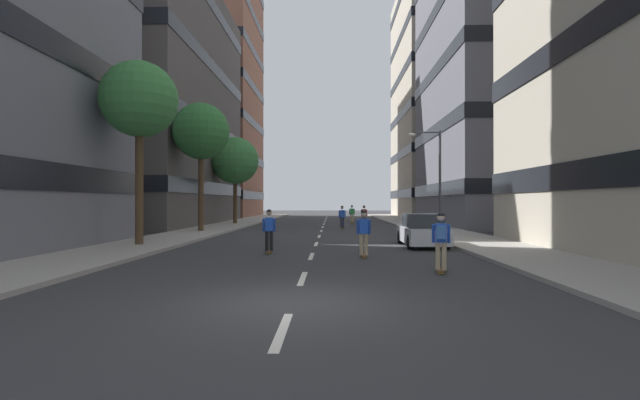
{
  "coord_description": "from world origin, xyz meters",
  "views": [
    {
      "loc": [
        0.82,
        -9.3,
        2.08
      ],
      "look_at": [
        0.0,
        19.78,
        2.19
      ],
      "focal_mm": 25.5,
      "sensor_mm": 36.0,
      "label": 1
    }
  ],
  "objects_px": {
    "parked_car_near": "(422,231)",
    "street_tree_near": "(139,101)",
    "streetlamp_right": "(434,170)",
    "skater_4": "(364,231)",
    "skater_5": "(342,216)",
    "street_tree_far": "(201,132)",
    "skater_3": "(352,213)",
    "skater_1": "(441,238)",
    "skater_2": "(364,214)",
    "street_tree_mid": "(235,161)",
    "skater_0": "(269,229)"
  },
  "relations": [
    {
      "from": "street_tree_far",
      "to": "street_tree_mid",
      "type": "bearing_deg",
      "value": 90.0
    },
    {
      "from": "skater_0",
      "to": "skater_2",
      "type": "xyz_separation_m",
      "value": [
        5.27,
        20.73,
        0.0
      ]
    },
    {
      "from": "street_tree_near",
      "to": "skater_4",
      "type": "distance_m",
      "value": 12.1
    },
    {
      "from": "skater_1",
      "to": "skater_2",
      "type": "xyz_separation_m",
      "value": [
        -0.48,
        25.67,
        -0.03
      ]
    },
    {
      "from": "skater_2",
      "to": "skater_1",
      "type": "bearing_deg",
      "value": -88.93
    },
    {
      "from": "parked_car_near",
      "to": "streetlamp_right",
      "type": "distance_m",
      "value": 8.91
    },
    {
      "from": "street_tree_far",
      "to": "streetlamp_right",
      "type": "height_order",
      "value": "street_tree_far"
    },
    {
      "from": "street_tree_far",
      "to": "skater_3",
      "type": "bearing_deg",
      "value": 49.51
    },
    {
      "from": "street_tree_far",
      "to": "skater_0",
      "type": "xyz_separation_m",
      "value": [
        6.3,
        -12.0,
        -5.8
      ]
    },
    {
      "from": "street_tree_mid",
      "to": "skater_4",
      "type": "xyz_separation_m",
      "value": [
        10.03,
        -24.04,
        -4.83
      ]
    },
    {
      "from": "skater_0",
      "to": "skater_1",
      "type": "height_order",
      "value": "same"
    },
    {
      "from": "street_tree_near",
      "to": "street_tree_far",
      "type": "height_order",
      "value": "street_tree_far"
    },
    {
      "from": "streetlamp_right",
      "to": "skater_3",
      "type": "bearing_deg",
      "value": 109.08
    },
    {
      "from": "skater_0",
      "to": "parked_car_near",
      "type": "bearing_deg",
      "value": 24.32
    },
    {
      "from": "street_tree_far",
      "to": "skater_2",
      "type": "height_order",
      "value": "street_tree_far"
    },
    {
      "from": "skater_5",
      "to": "parked_car_near",
      "type": "bearing_deg",
      "value": -75.69
    },
    {
      "from": "street_tree_near",
      "to": "skater_2",
      "type": "relative_size",
      "value": 4.72
    },
    {
      "from": "streetlamp_right",
      "to": "skater_5",
      "type": "relative_size",
      "value": 3.65
    },
    {
      "from": "street_tree_far",
      "to": "skater_1",
      "type": "distance_m",
      "value": 21.57
    },
    {
      "from": "skater_2",
      "to": "skater_4",
      "type": "distance_m",
      "value": 22.13
    },
    {
      "from": "street_tree_near",
      "to": "skater_4",
      "type": "bearing_deg",
      "value": -19.7
    },
    {
      "from": "parked_car_near",
      "to": "streetlamp_right",
      "type": "bearing_deg",
      "value": 73.64
    },
    {
      "from": "street_tree_far",
      "to": "skater_1",
      "type": "relative_size",
      "value": 4.83
    },
    {
      "from": "street_tree_mid",
      "to": "skater_0",
      "type": "distance_m",
      "value": 24.04
    },
    {
      "from": "skater_1",
      "to": "skater_5",
      "type": "bearing_deg",
      "value": 96.47
    },
    {
      "from": "parked_car_near",
      "to": "skater_2",
      "type": "distance_m",
      "value": 17.74
    },
    {
      "from": "street_tree_near",
      "to": "streetlamp_right",
      "type": "xyz_separation_m",
      "value": [
        15.38,
        8.7,
        -2.59
      ]
    },
    {
      "from": "parked_car_near",
      "to": "skater_4",
      "type": "height_order",
      "value": "skater_4"
    },
    {
      "from": "skater_2",
      "to": "skater_3",
      "type": "height_order",
      "value": "same"
    },
    {
      "from": "parked_car_near",
      "to": "street_tree_near",
      "type": "relative_size",
      "value": 0.52
    },
    {
      "from": "skater_3",
      "to": "skater_5",
      "type": "bearing_deg",
      "value": -97.86
    },
    {
      "from": "street_tree_far",
      "to": "skater_2",
      "type": "bearing_deg",
      "value": 37.06
    },
    {
      "from": "street_tree_mid",
      "to": "skater_2",
      "type": "height_order",
      "value": "street_tree_mid"
    },
    {
      "from": "parked_car_near",
      "to": "skater_1",
      "type": "bearing_deg",
      "value": -97.26
    },
    {
      "from": "skater_4",
      "to": "skater_2",
      "type": "bearing_deg",
      "value": 86.02
    },
    {
      "from": "street_tree_mid",
      "to": "skater_3",
      "type": "xyz_separation_m",
      "value": [
        10.69,
        1.82,
        -4.83
      ]
    },
    {
      "from": "skater_3",
      "to": "skater_5",
      "type": "height_order",
      "value": "same"
    },
    {
      "from": "skater_1",
      "to": "skater_2",
      "type": "distance_m",
      "value": 25.68
    },
    {
      "from": "street_tree_near",
      "to": "skater_4",
      "type": "xyz_separation_m",
      "value": [
        10.03,
        -3.59,
        -5.74
      ]
    },
    {
      "from": "skater_3",
      "to": "parked_car_near",
      "type": "bearing_deg",
      "value": -83.67
    },
    {
      "from": "street_tree_near",
      "to": "skater_4",
      "type": "height_order",
      "value": "street_tree_near"
    },
    {
      "from": "parked_car_near",
      "to": "skater_3",
      "type": "distance_m",
      "value": 21.59
    },
    {
      "from": "skater_5",
      "to": "street_tree_far",
      "type": "bearing_deg",
      "value": -154.17
    },
    {
      "from": "street_tree_far",
      "to": "skater_1",
      "type": "bearing_deg",
      "value": -54.58
    },
    {
      "from": "streetlamp_right",
      "to": "skater_4",
      "type": "xyz_separation_m",
      "value": [
        -5.35,
        -12.29,
        -3.15
      ]
    },
    {
      "from": "skater_4",
      "to": "skater_5",
      "type": "bearing_deg",
      "value": 91.37
    },
    {
      "from": "street_tree_far",
      "to": "skater_0",
      "type": "height_order",
      "value": "street_tree_far"
    },
    {
      "from": "parked_car_near",
      "to": "skater_1",
      "type": "height_order",
      "value": "skater_1"
    },
    {
      "from": "skater_0",
      "to": "skater_2",
      "type": "bearing_deg",
      "value": 75.74
    },
    {
      "from": "streetlamp_right",
      "to": "skater_4",
      "type": "bearing_deg",
      "value": -113.52
    }
  ]
}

